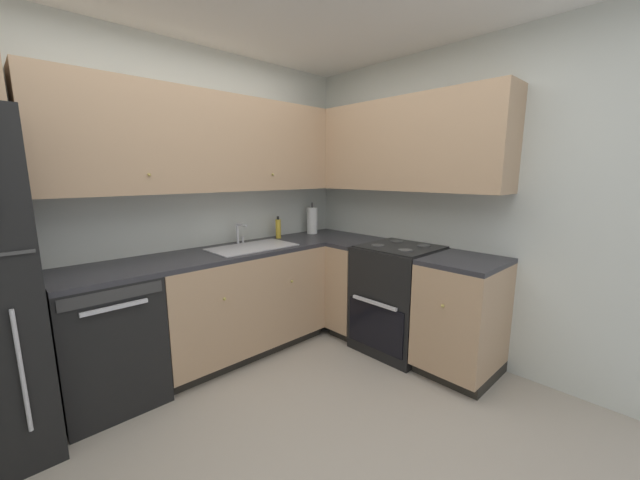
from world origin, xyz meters
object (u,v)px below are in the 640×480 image
dishwasher (107,340)px  oven_range (399,297)px  soap_bottle (278,228)px  paper_towel_roll (312,220)px

dishwasher → oven_range: (2.06, -0.90, 0.02)m
dishwasher → soap_bottle: 1.68m
soap_bottle → paper_towel_roll: paper_towel_roll is taller
dishwasher → soap_bottle: bearing=6.5°
paper_towel_roll → soap_bottle: bearing=177.3°
oven_range → paper_towel_roll: bearing=93.1°
oven_range → dishwasher: bearing=156.5°
dishwasher → soap_bottle: soap_bottle is taller
dishwasher → paper_towel_roll: bearing=4.6°
dishwasher → oven_range: size_ratio=0.83×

